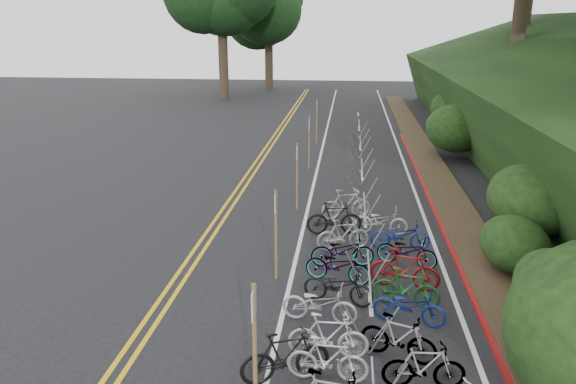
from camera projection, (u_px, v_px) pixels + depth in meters
The scene contains 8 objects.
road_markings at pixel (296, 217), 20.05m from camera, with size 7.47×80.00×0.01m.
red_curb at pixel (433, 204), 21.32m from camera, with size 0.25×28.00×0.10m, color maroon.
embankment at pixel (573, 113), 26.53m from camera, with size 14.30×48.14×9.11m.
bike_racks_rest at pixel (362, 175), 22.32m from camera, with size 1.14×23.00×1.17m.
signpost_near at pixel (255, 344), 9.39m from camera, with size 0.08×0.40×2.60m.
signposts_rest at pixel (304, 153), 23.36m from camera, with size 0.08×18.40×2.50m.
bike_front at pixel (285, 356), 10.72m from camera, with size 1.79×0.51×1.07m, color black.
bike_valet at pixel (368, 297), 13.11m from camera, with size 3.30×14.94×1.09m.
Camera 1 is at (2.43, -8.76, 6.64)m, focal length 35.00 mm.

